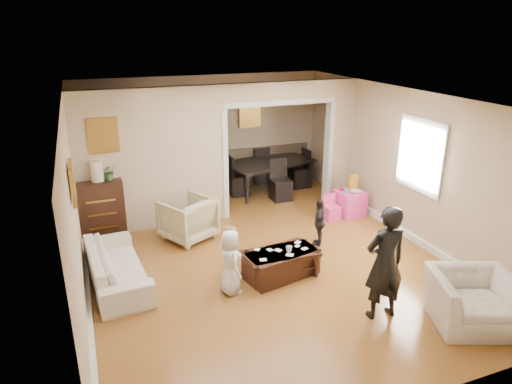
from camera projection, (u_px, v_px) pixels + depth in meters
name	position (u px, v px, depth m)	size (l,w,h in m)	color
floor	(260.00, 255.00, 7.67)	(7.00, 7.00, 0.00)	#A8702B
partition_left	(154.00, 160.00, 8.34)	(2.75, 0.18, 2.60)	#C0AA8C
partition_right	(339.00, 142.00, 9.64)	(0.55, 0.18, 2.60)	#C0AA8C
partition_header	(280.00, 91.00, 8.79)	(2.22, 0.18, 0.35)	#C0AA8C
window_pane	(421.00, 155.00, 7.71)	(0.03, 0.95, 1.10)	white
framed_art_partition	(103.00, 135.00, 7.78)	(0.45, 0.03, 0.55)	brown
framed_art_sofa_wall	(72.00, 182.00, 5.61)	(0.03, 0.55, 0.40)	brown
framed_art_alcove	(250.00, 114.00, 10.48)	(0.45, 0.03, 0.55)	brown
sofa	(117.00, 266.00, 6.77)	(1.88, 0.74, 0.55)	silver
armchair_back	(188.00, 219.00, 8.15)	(0.81, 0.83, 0.75)	#C7B78A
armchair_front	(473.00, 300.00, 5.81)	(1.02, 0.90, 0.67)	silver
dresser	(102.00, 210.00, 8.12)	(0.78, 0.44, 1.08)	black
table_lamp	(97.00, 171.00, 7.88)	(0.22, 0.22, 0.36)	beige
potted_plant	(109.00, 172.00, 7.96)	(0.26, 0.22, 0.29)	#41682E
coffee_table	(281.00, 264.00, 6.96)	(1.09, 0.55, 0.41)	#321810
coffee_cup	(289.00, 249.00, 6.87)	(0.10, 0.10, 0.09)	beige
play_table	(349.00, 203.00, 9.23)	(0.51, 0.51, 0.49)	#F13FA0
cereal_box	(353.00, 182.00, 9.22)	(0.20, 0.07, 0.30)	yellow
cyan_cup	(347.00, 191.00, 9.06)	(0.08, 0.08, 0.08)	#27A8C5
toy_block	(342.00, 189.00, 9.20)	(0.08, 0.06, 0.05)	red
play_bowl	(356.00, 192.00, 9.05)	(0.21, 0.21, 0.05)	silver
dining_table	(269.00, 176.00, 10.55)	(1.97, 1.10, 0.69)	black
adult_person	(385.00, 263.00, 5.81)	(0.56, 0.37, 1.55)	black
child_kneel_a	(231.00, 262.00, 6.45)	(0.47, 0.30, 0.95)	silver
child_kneel_b	(231.00, 251.00, 6.92)	(0.40, 0.31, 0.81)	pink
child_toddler	(320.00, 222.00, 7.91)	(0.49, 0.20, 0.84)	black
craft_papers	(283.00, 250.00, 6.93)	(0.84, 0.47, 0.00)	white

